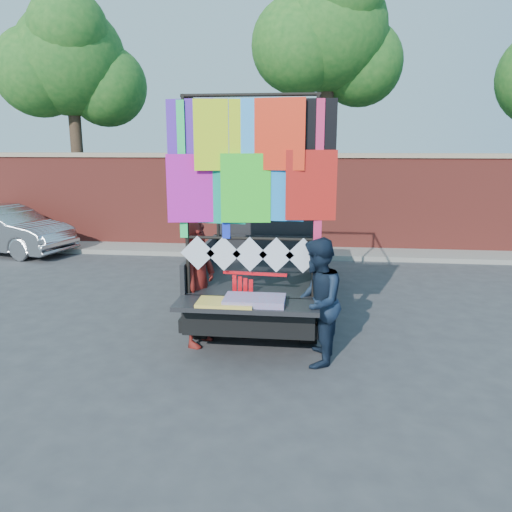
# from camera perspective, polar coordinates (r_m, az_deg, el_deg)

# --- Properties ---
(ground) EXTENTS (90.00, 90.00, 0.00)m
(ground) POSITION_cam_1_polar(r_m,az_deg,el_deg) (7.18, 0.38, -10.57)
(ground) COLOR #38383A
(ground) RESTS_ON ground
(brick_wall) EXTENTS (30.00, 0.45, 2.61)m
(brick_wall) POSITION_cam_1_polar(r_m,az_deg,el_deg) (13.67, 3.65, 6.28)
(brick_wall) COLOR #9C372D
(brick_wall) RESTS_ON ground
(curb) EXTENTS (30.00, 1.20, 0.12)m
(curb) POSITION_cam_1_polar(r_m,az_deg,el_deg) (13.18, 3.40, 0.47)
(curb) COLOR gray
(curb) RESTS_ON ground
(tree_left) EXTENTS (4.20, 3.30, 7.05)m
(tree_left) POSITION_cam_1_polar(r_m,az_deg,el_deg) (16.51, -20.50, 19.83)
(tree_left) COLOR #38281C
(tree_left) RESTS_ON ground
(tree_mid) EXTENTS (4.20, 3.30, 7.73)m
(tree_mid) POSITION_cam_1_polar(r_m,az_deg,el_deg) (14.96, 8.42, 23.55)
(tree_mid) COLOR #38281C
(tree_mid) RESTS_ON ground
(pickup_truck) EXTENTS (2.18, 5.48, 3.45)m
(pickup_truck) POSITION_cam_1_polar(r_m,az_deg,el_deg) (9.29, 1.44, 0.47)
(pickup_truck) COLOR black
(pickup_truck) RESTS_ON ground
(sedan) EXTENTS (4.02, 2.26, 1.25)m
(sedan) POSITION_cam_1_polar(r_m,az_deg,el_deg) (14.78, -26.77, 2.69)
(sedan) COLOR #A3A5AA
(sedan) RESTS_ON ground
(woman) EXTENTS (0.58, 0.74, 1.80)m
(woman) POSITION_cam_1_polar(r_m,az_deg,el_deg) (7.12, -6.56, -3.18)
(woman) COLOR maroon
(woman) RESTS_ON ground
(man) EXTENTS (0.71, 0.87, 1.68)m
(man) POSITION_cam_1_polar(r_m,az_deg,el_deg) (6.51, 6.95, -5.26)
(man) COLOR #152234
(man) RESTS_ON ground
(streamer_bundle) EXTENTS (0.87, 0.12, 0.60)m
(streamer_bundle) POSITION_cam_1_polar(r_m,az_deg,el_deg) (6.74, -0.94, -3.48)
(streamer_bundle) COLOR red
(streamer_bundle) RESTS_ON ground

